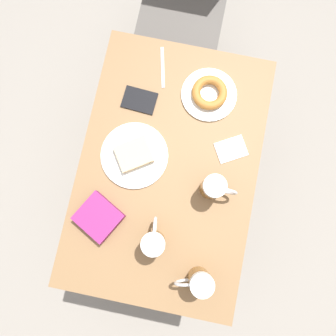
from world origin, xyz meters
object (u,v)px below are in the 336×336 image
at_px(beer_mug_right, 199,282).
at_px(fork, 163,67).
at_px(beer_mug_left, 154,242).
at_px(blue_pouch, 99,217).
at_px(plate_with_cake, 134,155).
at_px(plate_with_donut, 209,94).
at_px(napkin_folded, 231,149).
at_px(beer_mug_center, 214,188).
at_px(passport_near_edge, 139,100).

relative_size(beer_mug_right, fork, 0.87).
distance_m(beer_mug_left, fork, 0.66).
bearing_deg(beer_mug_right, blue_pouch, 160.51).
bearing_deg(plate_with_cake, plate_with_donut, 51.66).
height_order(plate_with_donut, fork, plate_with_donut).
xyz_separation_m(plate_with_donut, fork, (-0.20, 0.07, -0.02)).
height_order(plate_with_cake, beer_mug_left, beer_mug_left).
bearing_deg(plate_with_donut, fork, 159.34).
distance_m(beer_mug_left, napkin_folded, 0.44).
bearing_deg(plate_with_donut, napkin_folded, -57.71).
xyz_separation_m(beer_mug_center, blue_pouch, (-0.38, -0.18, -0.05)).
distance_m(plate_with_cake, beer_mug_right, 0.50).
bearing_deg(beer_mug_right, plate_with_donut, 97.23).
distance_m(napkin_folded, fork, 0.41).
distance_m(plate_with_cake, blue_pouch, 0.26).
distance_m(plate_with_cake, plate_with_donut, 0.37).
relative_size(napkin_folded, passport_near_edge, 1.03).
height_order(plate_with_cake, napkin_folded, plate_with_cake).
xyz_separation_m(beer_mug_left, beer_mug_right, (0.17, -0.10, 0.00)).
distance_m(beer_mug_center, napkin_folded, 0.18).
distance_m(beer_mug_left, passport_near_edge, 0.53).
bearing_deg(passport_near_edge, napkin_folded, -17.25).
bearing_deg(napkin_folded, plate_with_donut, 122.29).
height_order(plate_with_cake, plate_with_donut, plate_with_donut).
bearing_deg(beer_mug_center, plate_with_donut, 101.96).
bearing_deg(passport_near_edge, plate_with_donut, 16.20).
height_order(beer_mug_center, passport_near_edge, beer_mug_center).
height_order(beer_mug_left, beer_mug_right, same).
height_order(beer_mug_left, beer_mug_center, same).
bearing_deg(beer_mug_right, beer_mug_left, 151.08).
xyz_separation_m(beer_mug_center, beer_mug_right, (0.01, -0.32, 0.00)).
xyz_separation_m(plate_with_cake, plate_with_donut, (0.23, 0.29, 0.00)).
bearing_deg(beer_mug_center, passport_near_edge, 139.83).
xyz_separation_m(plate_with_donut, beer_mug_center, (0.07, -0.35, 0.05)).
xyz_separation_m(fork, blue_pouch, (-0.11, -0.61, 0.02)).
xyz_separation_m(beer_mug_left, passport_near_edge, (-0.17, 0.50, -0.07)).
bearing_deg(beer_mug_right, beer_mug_center, 91.87).
height_order(beer_mug_left, fork, beer_mug_left).
distance_m(beer_mug_right, fork, 0.80).
relative_size(beer_mug_center, beer_mug_right, 1.00).
bearing_deg(napkin_folded, beer_mug_center, -105.84).
bearing_deg(plate_with_cake, fork, 85.01).
relative_size(plate_with_donut, napkin_folded, 1.55).
relative_size(plate_with_cake, napkin_folded, 1.84).
bearing_deg(napkin_folded, beer_mug_left, -118.78).
bearing_deg(beer_mug_right, passport_near_edge, 119.72).
distance_m(beer_mug_right, blue_pouch, 0.41).
bearing_deg(plate_with_donut, passport_near_edge, -163.80).
height_order(napkin_folded, fork, same).
height_order(plate_with_donut, beer_mug_right, beer_mug_right).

